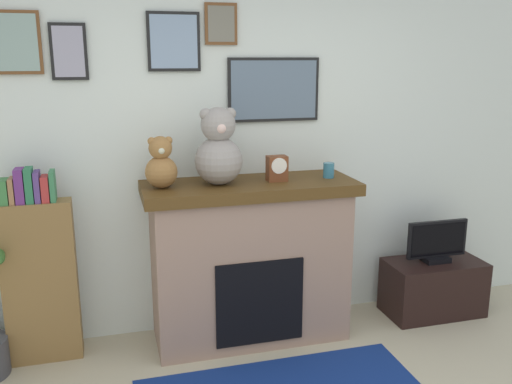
{
  "coord_description": "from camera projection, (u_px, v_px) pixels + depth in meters",
  "views": [
    {
      "loc": [
        -0.9,
        -1.85,
        1.98
      ],
      "look_at": [
        0.07,
        1.68,
        1.07
      ],
      "focal_mm": 38.53,
      "sensor_mm": 36.0,
      "label": 1
    }
  ],
  "objects": [
    {
      "name": "fireplace",
      "position": [
        250.0,
        260.0,
        3.88
      ],
      "size": [
        1.46,
        0.59,
        1.15
      ],
      "color": "#987866",
      "rests_on": "ground_plane"
    },
    {
      "name": "teddy_bear_grey",
      "position": [
        161.0,
        165.0,
        3.53
      ],
      "size": [
        0.21,
        0.21,
        0.34
      ],
      "color": "olive",
      "rests_on": "fireplace"
    },
    {
      "name": "tv_stand",
      "position": [
        433.0,
        287.0,
        4.32
      ],
      "size": [
        0.75,
        0.4,
        0.43
      ],
      "primitive_type": "cube",
      "color": "black",
      "rests_on": "ground_plane"
    },
    {
      "name": "candle_jar",
      "position": [
        329.0,
        170.0,
        3.86
      ],
      "size": [
        0.08,
        0.08,
        0.11
      ],
      "primitive_type": "cylinder",
      "color": "teal",
      "rests_on": "fireplace"
    },
    {
      "name": "teddy_bear_brown",
      "position": [
        219.0,
        150.0,
        3.61
      ],
      "size": [
        0.32,
        0.32,
        0.51
      ],
      "color": "gray",
      "rests_on": "fireplace"
    },
    {
      "name": "bookshelf",
      "position": [
        40.0,
        275.0,
        3.57
      ],
      "size": [
        0.46,
        0.16,
        1.31
      ],
      "color": "brown",
      "rests_on": "ground_plane"
    },
    {
      "name": "television",
      "position": [
        437.0,
        243.0,
        4.23
      ],
      "size": [
        0.5,
        0.14,
        0.33
      ],
      "color": "black",
      "rests_on": "tv_stand"
    },
    {
      "name": "mantel_clock",
      "position": [
        277.0,
        168.0,
        3.75
      ],
      "size": [
        0.14,
        0.1,
        0.17
      ],
      "color": "brown",
      "rests_on": "fireplace"
    },
    {
      "name": "back_wall",
      "position": [
        234.0,
        152.0,
        4.0
      ],
      "size": [
        5.2,
        0.15,
        2.6
      ],
      "color": "silver",
      "rests_on": "ground_plane"
    }
  ]
}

